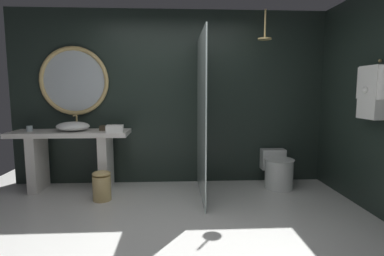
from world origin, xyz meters
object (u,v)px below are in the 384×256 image
at_px(tissue_box, 106,128).
at_px(folded_hand_towel, 115,129).
at_px(tumbler_cup, 29,128).
at_px(toilet, 278,170).
at_px(waste_bin, 102,185).
at_px(round_wall_mirror, 74,81).
at_px(vessel_sink, 73,126).
at_px(hanging_bathrobe, 372,90).
at_px(rain_shower_head, 265,35).

distance_m(tissue_box, folded_hand_towel, 0.28).
bearing_deg(tumbler_cup, tissue_box, 3.24).
height_order(tumbler_cup, tissue_box, tumbler_cup).
xyz_separation_m(toilet, waste_bin, (-2.46, -0.42, -0.06)).
bearing_deg(waste_bin, round_wall_mirror, 125.84).
bearing_deg(vessel_sink, tumbler_cup, -179.77).
xyz_separation_m(tissue_box, round_wall_mirror, (-0.48, 0.21, 0.67)).
bearing_deg(hanging_bathrobe, round_wall_mirror, 160.26).
bearing_deg(rain_shower_head, toilet, 21.47).
bearing_deg(waste_bin, hanging_bathrobe, -10.67).
distance_m(round_wall_mirror, toilet, 3.26).
xyz_separation_m(tumbler_cup, waste_bin, (1.08, -0.45, -0.69)).
bearing_deg(waste_bin, toilet, 9.69).
bearing_deg(round_wall_mirror, waste_bin, -54.16).
distance_m(tumbler_cup, folded_hand_towel, 1.22).
relative_size(waste_bin, folded_hand_towel, 1.72).
height_order(tissue_box, hanging_bathrobe, hanging_bathrobe).
distance_m(vessel_sink, tissue_box, 0.45).
relative_size(round_wall_mirror, folded_hand_towel, 4.45).
height_order(round_wall_mirror, toilet, round_wall_mirror).
bearing_deg(toilet, tissue_box, 177.86).
relative_size(tumbler_cup, toilet, 0.13).
distance_m(vessel_sink, waste_bin, 0.98).
distance_m(round_wall_mirror, folded_hand_towel, 1.02).
xyz_separation_m(tissue_box, hanging_bathrobe, (3.17, -1.10, 0.54)).
xyz_separation_m(tissue_box, toilet, (2.49, -0.09, -0.63)).
bearing_deg(rain_shower_head, vessel_sink, 176.83).
relative_size(tumbler_cup, folded_hand_towel, 0.36).
bearing_deg(rain_shower_head, hanging_bathrobe, -43.16).
relative_size(round_wall_mirror, hanging_bathrobe, 1.53).
bearing_deg(waste_bin, tissue_box, 94.27).
bearing_deg(tumbler_cup, rain_shower_head, -2.54).
height_order(rain_shower_head, toilet, rain_shower_head).
height_order(tissue_box, folded_hand_towel, folded_hand_towel).
bearing_deg(tissue_box, folded_hand_towel, -52.26).
relative_size(tumbler_cup, hanging_bathrobe, 0.12).
distance_m(rain_shower_head, hanging_bathrobe, 1.51).
distance_m(waste_bin, folded_hand_towel, 0.77).
bearing_deg(toilet, hanging_bathrobe, -56.07).
bearing_deg(tumbler_cup, hanging_bathrobe, -13.92).
relative_size(hanging_bathrobe, toilet, 1.06).
height_order(tissue_box, rain_shower_head, rain_shower_head).
bearing_deg(rain_shower_head, waste_bin, -171.92).
relative_size(round_wall_mirror, waste_bin, 2.59).
distance_m(tumbler_cup, round_wall_mirror, 0.91).
bearing_deg(vessel_sink, tissue_box, 7.29).
xyz_separation_m(hanging_bathrobe, folded_hand_towel, (-3.00, 0.88, -0.53)).
xyz_separation_m(tissue_box, rain_shower_head, (2.21, -0.20, 1.28)).
height_order(hanging_bathrobe, toilet, hanging_bathrobe).
relative_size(toilet, waste_bin, 1.59).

